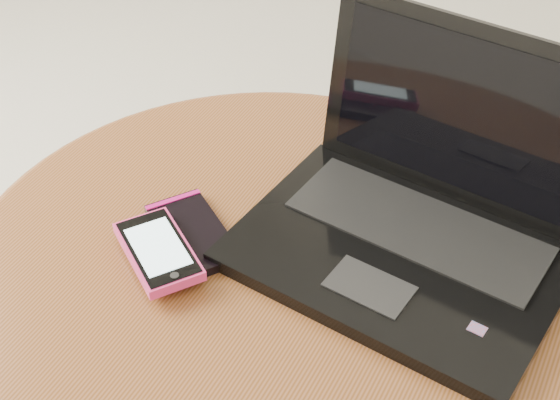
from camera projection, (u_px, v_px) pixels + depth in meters
The scene contains 4 objects.
table at pixel (267, 330), 0.96m from camera, with size 0.69×0.69×0.55m.
laptop at pixel (417, 215), 0.88m from camera, with size 0.37×0.31×0.22m.
phone_black at pixel (193, 233), 0.91m from camera, with size 0.14×0.13×0.01m.
phone_pink at pixel (158, 251), 0.87m from camera, with size 0.13×0.12×0.01m.
Camera 1 is at (0.18, -0.61, 1.17)m, focal length 52.13 mm.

